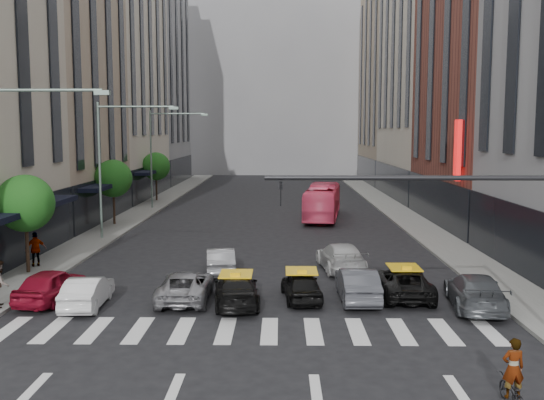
{
  "coord_description": "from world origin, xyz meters",
  "views": [
    {
      "loc": [
        1.0,
        -19.91,
        7.25
      ],
      "look_at": [
        0.59,
        8.63,
        4.0
      ],
      "focal_mm": 40.0,
      "sensor_mm": 36.0,
      "label": 1
    }
  ],
  "objects_px": {
    "streetlamp_mid": "(114,152)",
    "pedestrian_far": "(36,249)",
    "car_white_front": "(87,292)",
    "motorcycle": "(512,392)",
    "taxi_left": "(236,290)",
    "streetlamp_far": "(161,146)",
    "bus": "(323,202)",
    "streetlamp_near": "(3,165)",
    "car_red": "(51,285)",
    "taxi_center": "(301,286)",
    "pedestrian_near": "(0,283)"
  },
  "relations": [
    {
      "from": "streetlamp_mid",
      "to": "pedestrian_far",
      "type": "height_order",
      "value": "streetlamp_mid"
    },
    {
      "from": "car_white_front",
      "to": "motorcycle",
      "type": "distance_m",
      "value": 16.73
    },
    {
      "from": "taxi_left",
      "to": "streetlamp_mid",
      "type": "bearing_deg",
      "value": -64.95
    },
    {
      "from": "motorcycle",
      "to": "taxi_left",
      "type": "bearing_deg",
      "value": -53.27
    },
    {
      "from": "streetlamp_far",
      "to": "bus",
      "type": "distance_m",
      "value": 16.39
    },
    {
      "from": "streetlamp_near",
      "to": "car_red",
      "type": "bearing_deg",
      "value": 43.64
    },
    {
      "from": "car_red",
      "to": "taxi_center",
      "type": "height_order",
      "value": "car_red"
    },
    {
      "from": "streetlamp_mid",
      "to": "taxi_center",
      "type": "distance_m",
      "value": 19.48
    },
    {
      "from": "streetlamp_near",
      "to": "car_white_front",
      "type": "xyz_separation_m",
      "value": [
        3.04,
        0.44,
        -5.26
      ]
    },
    {
      "from": "pedestrian_near",
      "to": "taxi_center",
      "type": "bearing_deg",
      "value": -99.4
    },
    {
      "from": "pedestrian_near",
      "to": "pedestrian_far",
      "type": "relative_size",
      "value": 1.05
    },
    {
      "from": "bus",
      "to": "car_white_front",
      "type": "bearing_deg",
      "value": 73.64
    },
    {
      "from": "motorcycle",
      "to": "pedestrian_near",
      "type": "bearing_deg",
      "value": -29.58
    },
    {
      "from": "car_red",
      "to": "bus",
      "type": "relative_size",
      "value": 0.41
    },
    {
      "from": "streetlamp_mid",
      "to": "car_red",
      "type": "height_order",
      "value": "streetlamp_mid"
    },
    {
      "from": "bus",
      "to": "pedestrian_near",
      "type": "height_order",
      "value": "bus"
    },
    {
      "from": "streetlamp_mid",
      "to": "car_red",
      "type": "distance_m",
      "value": 15.74
    },
    {
      "from": "streetlamp_far",
      "to": "motorcycle",
      "type": "height_order",
      "value": "streetlamp_far"
    },
    {
      "from": "taxi_center",
      "to": "bus",
      "type": "relative_size",
      "value": 0.36
    },
    {
      "from": "pedestrian_near",
      "to": "streetlamp_far",
      "type": "bearing_deg",
      "value": -17.46
    },
    {
      "from": "streetlamp_far",
      "to": "car_red",
      "type": "xyz_separation_m",
      "value": [
        1.25,
        -30.81,
        -5.19
      ]
    },
    {
      "from": "streetlamp_far",
      "to": "bus",
      "type": "xyz_separation_m",
      "value": [
        14.51,
        -6.16,
        -4.48
      ]
    },
    {
      "from": "pedestrian_near",
      "to": "motorcycle",
      "type": "bearing_deg",
      "value": -132.64
    },
    {
      "from": "streetlamp_near",
      "to": "taxi_left",
      "type": "xyz_separation_m",
      "value": [
        9.19,
        0.8,
        -5.25
      ]
    },
    {
      "from": "bus",
      "to": "motorcycle",
      "type": "bearing_deg",
      "value": 102.35
    },
    {
      "from": "streetlamp_near",
      "to": "motorcycle",
      "type": "relative_size",
      "value": 5.75
    },
    {
      "from": "taxi_left",
      "to": "pedestrian_near",
      "type": "bearing_deg",
      "value": -0.94
    },
    {
      "from": "car_red",
      "to": "bus",
      "type": "height_order",
      "value": "bus"
    },
    {
      "from": "streetlamp_far",
      "to": "motorcycle",
      "type": "relative_size",
      "value": 5.75
    },
    {
      "from": "bus",
      "to": "pedestrian_far",
      "type": "distance_m",
      "value": 24.74
    },
    {
      "from": "taxi_left",
      "to": "motorcycle",
      "type": "distance_m",
      "value": 12.28
    },
    {
      "from": "streetlamp_mid",
      "to": "car_white_front",
      "type": "height_order",
      "value": "streetlamp_mid"
    },
    {
      "from": "streetlamp_near",
      "to": "taxi_left",
      "type": "relative_size",
      "value": 2.0
    },
    {
      "from": "streetlamp_mid",
      "to": "bus",
      "type": "bearing_deg",
      "value": 34.13
    },
    {
      "from": "streetlamp_near",
      "to": "taxi_center",
      "type": "bearing_deg",
      "value": 7.37
    },
    {
      "from": "car_red",
      "to": "motorcycle",
      "type": "bearing_deg",
      "value": 155.57
    },
    {
      "from": "motorcycle",
      "to": "streetlamp_far",
      "type": "bearing_deg",
      "value": -70.82
    },
    {
      "from": "streetlamp_mid",
      "to": "bus",
      "type": "xyz_separation_m",
      "value": [
        14.51,
        9.84,
        -4.48
      ]
    },
    {
      "from": "streetlamp_far",
      "to": "car_red",
      "type": "bearing_deg",
      "value": -87.68
    },
    {
      "from": "bus",
      "to": "streetlamp_far",
      "type": "bearing_deg",
      "value": -15.07
    },
    {
      "from": "car_white_front",
      "to": "taxi_center",
      "type": "relative_size",
      "value": 1.05
    },
    {
      "from": "motorcycle",
      "to": "car_red",
      "type": "bearing_deg",
      "value": -35.2
    },
    {
      "from": "motorcycle",
      "to": "pedestrian_far",
      "type": "distance_m",
      "value": 24.77
    },
    {
      "from": "taxi_left",
      "to": "bus",
      "type": "height_order",
      "value": "bus"
    },
    {
      "from": "car_red",
      "to": "motorcycle",
      "type": "xyz_separation_m",
      "value": [
        15.91,
        -9.73,
        -0.31
      ]
    },
    {
      "from": "streetlamp_far",
      "to": "pedestrian_near",
      "type": "distance_m",
      "value": 32.42
    },
    {
      "from": "streetlamp_near",
      "to": "motorcycle",
      "type": "distance_m",
      "value": 19.94
    },
    {
      "from": "pedestrian_near",
      "to": "car_white_front",
      "type": "bearing_deg",
      "value": -98.51
    },
    {
      "from": "car_white_front",
      "to": "streetlamp_near",
      "type": "bearing_deg",
      "value": 5.79
    },
    {
      "from": "streetlamp_mid",
      "to": "streetlamp_far",
      "type": "relative_size",
      "value": 1.0
    }
  ]
}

